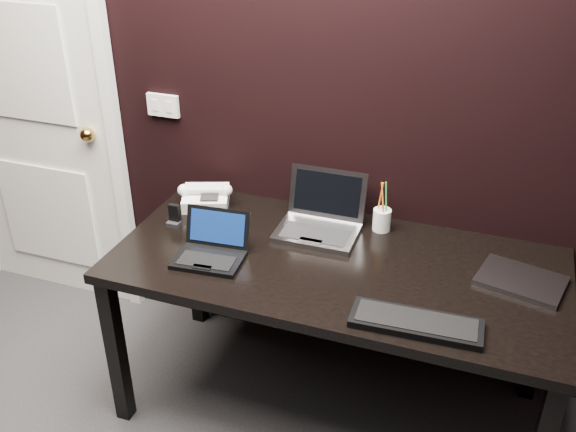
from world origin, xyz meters
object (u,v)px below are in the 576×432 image
(door, at_px, (29,104))
(netbook, at_px, (211,250))
(desk_phone, at_px, (206,197))
(ext_keyboard, at_px, (416,323))
(silver_laptop, at_px, (320,222))
(mobile_phone, at_px, (174,218))
(desk, at_px, (335,278))
(pen_cup, at_px, (382,219))
(closed_laptop, at_px, (521,281))

(door, relative_size, netbook, 7.84)
(desk_phone, bearing_deg, ext_keyboard, -27.17)
(silver_laptop, xyz_separation_m, mobile_phone, (-0.58, -0.16, -0.01))
(silver_laptop, xyz_separation_m, desk_phone, (-0.53, 0.04, 0.00))
(desk, xyz_separation_m, desk_phone, (-0.66, 0.24, 0.12))
(desk, bearing_deg, mobile_phone, 176.85)
(silver_laptop, relative_size, ext_keyboard, 0.76)
(door, xyz_separation_m, pen_cup, (1.76, -0.08, -0.25))
(ext_keyboard, bearing_deg, silver_laptop, 134.86)
(desk, bearing_deg, closed_laptop, 7.54)
(ext_keyboard, relative_size, closed_laptop, 1.30)
(desk_phone, distance_m, pen_cup, 0.77)
(ext_keyboard, distance_m, closed_laptop, 0.49)
(door, xyz_separation_m, silver_laptop, (1.52, -0.18, -0.26))
(door, distance_m, ext_keyboard, 2.13)
(mobile_phone, bearing_deg, desk_phone, 76.21)
(netbook, xyz_separation_m, closed_laptop, (1.12, 0.22, -0.02))
(door, height_order, netbook, door)
(door, height_order, silver_laptop, door)
(ext_keyboard, relative_size, desk_phone, 1.76)
(door, xyz_separation_m, desk, (1.65, -0.38, -0.38))
(ext_keyboard, bearing_deg, desk_phone, 152.83)
(pen_cup, bearing_deg, desk_phone, -175.77)
(door, bearing_deg, desk_phone, -8.05)
(door, xyz_separation_m, netbook, (1.19, -0.51, -0.27))
(mobile_phone, bearing_deg, ext_keyboard, -16.93)
(netbook, bearing_deg, desk_phone, 118.81)
(door, height_order, closed_laptop, door)
(desk, distance_m, pen_cup, 0.34)
(desk, bearing_deg, netbook, -163.41)
(ext_keyboard, height_order, mobile_phone, mobile_phone)
(netbook, relative_size, closed_laptop, 0.82)
(silver_laptop, distance_m, ext_keyboard, 0.68)
(silver_laptop, relative_size, closed_laptop, 0.98)
(desk, xyz_separation_m, pen_cup, (0.11, 0.29, 0.13))
(door, bearing_deg, mobile_phone, -19.66)
(desk_phone, bearing_deg, netbook, -61.19)
(door, xyz_separation_m, ext_keyboard, (2.00, -0.66, -0.29))
(ext_keyboard, xyz_separation_m, desk_phone, (-1.01, 0.52, 0.03))
(desk, bearing_deg, door, 167.18)
(door, bearing_deg, silver_laptop, -6.68)
(closed_laptop, height_order, mobile_phone, mobile_phone)
(netbook, distance_m, pen_cup, 0.71)
(door, relative_size, desk, 1.26)
(desk, xyz_separation_m, netbook, (-0.46, -0.14, 0.11))
(silver_laptop, bearing_deg, closed_laptop, -7.84)
(closed_laptop, bearing_deg, desk, -172.46)
(pen_cup, bearing_deg, desk, -110.34)
(door, height_order, mobile_phone, door)
(ext_keyboard, bearing_deg, desk, 141.09)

